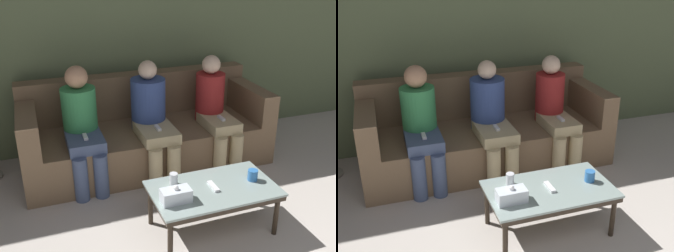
% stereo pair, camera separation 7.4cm
% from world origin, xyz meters
% --- Properties ---
extents(wall_back, '(12.00, 0.06, 2.60)m').
position_xyz_m(wall_back, '(0.00, 4.05, 1.30)').
color(wall_back, '#60704C').
rests_on(wall_back, ground_plane).
extents(couch, '(2.49, 0.96, 0.89)m').
position_xyz_m(couch, '(0.00, 3.51, 0.32)').
color(couch, brown).
rests_on(couch, ground_plane).
extents(coffee_table, '(0.98, 0.56, 0.39)m').
position_xyz_m(coffee_table, '(0.14, 2.19, 0.34)').
color(coffee_table, '#8C9E99').
rests_on(coffee_table, ground_plane).
extents(cup_near_left, '(0.06, 0.06, 0.10)m').
position_xyz_m(cup_near_left, '(-0.13, 2.34, 0.43)').
color(cup_near_left, silver).
rests_on(cup_near_left, coffee_table).
extents(cup_near_right, '(0.08, 0.08, 0.09)m').
position_xyz_m(cup_near_right, '(0.49, 2.19, 0.43)').
color(cup_near_right, '#3372BF').
rests_on(cup_near_right, coffee_table).
extents(tissue_box, '(0.22, 0.12, 0.13)m').
position_xyz_m(tissue_box, '(-0.19, 2.12, 0.44)').
color(tissue_box, silver).
rests_on(tissue_box, coffee_table).
extents(game_remote, '(0.04, 0.15, 0.02)m').
position_xyz_m(game_remote, '(0.14, 2.19, 0.40)').
color(game_remote, white).
rests_on(game_remote, coffee_table).
extents(seated_person_left_end, '(0.32, 0.66, 1.13)m').
position_xyz_m(seated_person_left_end, '(-0.68, 3.29, 0.60)').
color(seated_person_left_end, '#47567A').
rests_on(seated_person_left_end, ground_plane).
extents(seated_person_mid_left, '(0.34, 0.72, 1.12)m').
position_xyz_m(seated_person_mid_left, '(0.00, 3.28, 0.60)').
color(seated_person_mid_left, tan).
rests_on(seated_person_mid_left, ground_plane).
extents(seated_person_mid_right, '(0.31, 0.68, 1.12)m').
position_xyz_m(seated_person_mid_right, '(0.68, 3.27, 0.59)').
color(seated_person_mid_right, tan).
rests_on(seated_person_mid_right, ground_plane).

